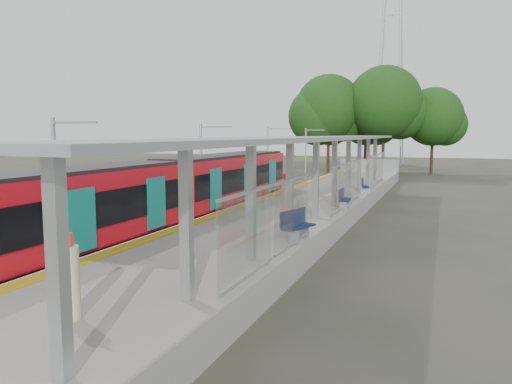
% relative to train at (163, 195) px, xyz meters
% --- Properties ---
extents(ground, '(200.00, 200.00, 0.00)m').
position_rel_train_xyz_m(ground, '(4.50, -11.64, -2.05)').
color(ground, '#474438').
rests_on(ground, ground).
extents(trackbed, '(3.00, 70.00, 0.24)m').
position_rel_train_xyz_m(trackbed, '(-0.00, 8.36, -1.93)').
color(trackbed, '#59544C').
rests_on(trackbed, ground).
extents(platform, '(6.00, 50.00, 1.00)m').
position_rel_train_xyz_m(platform, '(4.50, 8.36, -1.55)').
color(platform, gray).
rests_on(platform, ground).
extents(tactile_strip, '(0.60, 50.00, 0.02)m').
position_rel_train_xyz_m(tactile_strip, '(1.95, 8.36, -1.04)').
color(tactile_strip, gold).
rests_on(tactile_strip, platform).
extents(end_fence, '(6.00, 0.10, 1.20)m').
position_rel_train_xyz_m(end_fence, '(4.50, 33.31, -0.45)').
color(end_fence, '#9EA0A5').
rests_on(end_fence, platform).
extents(train, '(2.74, 27.60, 3.62)m').
position_rel_train_xyz_m(train, '(0.00, 0.00, 0.00)').
color(train, black).
rests_on(train, ground).
extents(canopy, '(3.27, 38.00, 3.66)m').
position_rel_train_xyz_m(canopy, '(6.11, 4.54, 2.15)').
color(canopy, '#9EA0A5').
rests_on(canopy, platform).
extents(pylon, '(8.00, 4.00, 38.00)m').
position_rel_train_xyz_m(pylon, '(3.50, 61.36, 16.95)').
color(pylon, '#9EA0A5').
rests_on(pylon, ground).
extents(tree_cluster, '(19.83, 12.93, 12.64)m').
position_rel_train_xyz_m(tree_cluster, '(2.77, 41.24, 5.47)').
color(tree_cluster, '#382316').
rests_on(tree_cluster, ground).
extents(catenary_masts, '(2.08, 48.16, 5.40)m').
position_rel_train_xyz_m(catenary_masts, '(-1.72, 7.36, 0.86)').
color(catenary_masts, '#9EA0A5').
rests_on(catenary_masts, ground).
extents(bench_near, '(0.92, 1.69, 1.11)m').
position_rel_train_xyz_m(bench_near, '(7.02, -2.54, -0.47)').
color(bench_near, navy).
rests_on(bench_near, platform).
extents(bench_mid, '(0.49, 1.51, 1.02)m').
position_rel_train_xyz_m(bench_mid, '(7.11, 5.82, -0.51)').
color(bench_mid, navy).
rests_on(bench_mid, platform).
extents(bench_far, '(0.73, 1.48, 0.97)m').
position_rel_train_xyz_m(bench_far, '(7.11, 12.66, -0.54)').
color(bench_far, navy).
rests_on(bench_far, platform).
extents(info_pillar_near, '(0.41, 0.41, 1.82)m').
position_rel_train_xyz_m(info_pillar_near, '(4.85, -11.56, -0.26)').
color(info_pillar_near, beige).
rests_on(info_pillar_near, platform).
extents(info_pillar_far, '(0.43, 0.43, 1.92)m').
position_rel_train_xyz_m(info_pillar_far, '(4.93, 2.93, -0.22)').
color(info_pillar_far, beige).
rests_on(info_pillar_far, platform).
extents(litter_bin, '(0.52, 0.52, 0.87)m').
position_rel_train_xyz_m(litter_bin, '(5.81, 1.44, -0.62)').
color(litter_bin, '#9EA0A5').
rests_on(litter_bin, platform).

